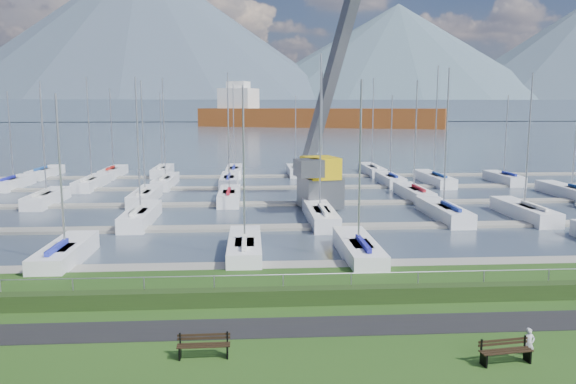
{
  "coord_description": "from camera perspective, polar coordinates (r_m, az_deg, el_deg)",
  "views": [
    {
      "loc": [
        -2.34,
        -23.58,
        8.47
      ],
      "look_at": [
        0.0,
        12.0,
        3.0
      ],
      "focal_mm": 35.0,
      "sensor_mm": 36.0,
      "label": 1
    }
  ],
  "objects": [
    {
      "name": "cargo_ship_mid",
      "position": [
        237.86,
        2.09,
        7.53
      ],
      "size": [
        102.33,
        54.08,
        21.5
      ],
      "rotation": [
        0.0,
        0.0,
        -0.37
      ],
      "color": "brown",
      "rests_on": "water"
    },
    {
      "name": "bench_right",
      "position": [
        20.66,
        21.2,
        -14.84
      ],
      "size": [
        1.84,
        0.65,
        0.85
      ],
      "rotation": [
        0.0,
        0.0,
        0.13
      ],
      "color": "black",
      "rests_on": "grass"
    },
    {
      "name": "water",
      "position": [
        283.73,
        -3.31,
        6.92
      ],
      "size": [
        800.0,
        540.0,
        0.2
      ],
      "primitive_type": "cube",
      "color": "#3B4757"
    },
    {
      "name": "bench_left",
      "position": [
        19.97,
        -8.56,
        -15.17
      ],
      "size": [
        1.81,
        0.45,
        0.85
      ],
      "rotation": [
        0.0,
        0.0,
        0.02
      ],
      "color": "black",
      "rests_on": "grass"
    },
    {
      "name": "path",
      "position": [
        22.38,
        2.59,
        -13.51
      ],
      "size": [
        160.0,
        2.0,
        0.04
      ],
      "primitive_type": "cube",
      "color": "black",
      "rests_on": "grass"
    },
    {
      "name": "crane",
      "position": [
        48.81,
        3.69,
        5.01
      ],
      "size": [
        6.89,
        13.15,
        22.35
      ],
      "rotation": [
        0.0,
        0.0,
        0.23
      ],
      "color": "#54575C",
      "rests_on": "water"
    },
    {
      "name": "fence",
      "position": [
        24.79,
        1.84,
        -8.34
      ],
      "size": [
        80.0,
        0.04,
        0.04
      ],
      "primitive_type": "cylinder",
      "rotation": [
        0.0,
        1.57,
        0.0
      ],
      "color": "gray",
      "rests_on": "grass"
    },
    {
      "name": "mountains",
      "position": [
        430.02,
        -2.53,
        13.82
      ],
      "size": [
        1190.0,
        360.0,
        115.0
      ],
      "color": "#404C5E",
      "rests_on": "water"
    },
    {
      "name": "hedge",
      "position": [
        24.68,
        1.92,
        -10.5
      ],
      "size": [
        80.0,
        0.7,
        0.7
      ],
      "primitive_type": "cube",
      "color": "#203413",
      "rests_on": "grass"
    },
    {
      "name": "docks",
      "position": [
        50.39,
        -1.04,
        -1.21
      ],
      "size": [
        90.0,
        41.6,
        0.25
      ],
      "color": "gray",
      "rests_on": "water"
    },
    {
      "name": "person",
      "position": [
        21.53,
        23.31,
        -13.6
      ],
      "size": [
        0.42,
        0.3,
        1.11
      ],
      "primitive_type": "imported",
      "rotation": [
        0.0,
        0.0,
        0.08
      ],
      "color": "#B5B5BC",
      "rests_on": "grass"
    },
    {
      "name": "sailboat_fleet",
      "position": [
        51.84,
        -4.09,
        5.39
      ],
      "size": [
        76.09,
        49.85,
        13.82
      ],
      "color": "navy",
      "rests_on": "water"
    },
    {
      "name": "foothill",
      "position": [
        353.6,
        -3.42,
        8.31
      ],
      "size": [
        900.0,
        80.0,
        12.0
      ],
      "primitive_type": "cube",
      "color": "#48576A",
      "rests_on": "water"
    }
  ]
}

